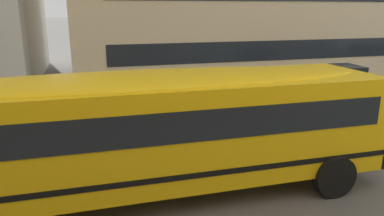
# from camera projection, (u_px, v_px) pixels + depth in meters

# --- Properties ---
(ground_plane) EXTENTS (400.00, 400.00, 0.00)m
(ground_plane) POSITION_uv_depth(u_px,v_px,m) (150.00, 169.00, 9.85)
(ground_plane) COLOR #54514F
(sidewalk_far) EXTENTS (120.00, 3.00, 0.01)m
(sidewalk_far) POSITION_uv_depth(u_px,v_px,m) (121.00, 100.00, 17.29)
(sidewalk_far) COLOR gray
(sidewalk_far) RESTS_ON ground_plane
(lane_centreline) EXTENTS (110.00, 0.16, 0.01)m
(lane_centreline) POSITION_uv_depth(u_px,v_px,m) (150.00, 169.00, 9.84)
(lane_centreline) COLOR silver
(lane_centreline) RESTS_ON ground_plane
(school_bus) EXTENTS (12.75, 3.06, 2.85)m
(school_bus) POSITION_uv_depth(u_px,v_px,m) (131.00, 126.00, 7.98)
(school_bus) COLOR yellow
(school_bus) RESTS_ON ground_plane
(parked_car_beige_far_corner) EXTENTS (3.99, 2.05, 1.64)m
(parked_car_beige_far_corner) POSITION_uv_depth(u_px,v_px,m) (337.00, 83.00, 17.06)
(parked_car_beige_far_corner) COLOR #C1B28E
(parked_car_beige_far_corner) RESTS_ON ground_plane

